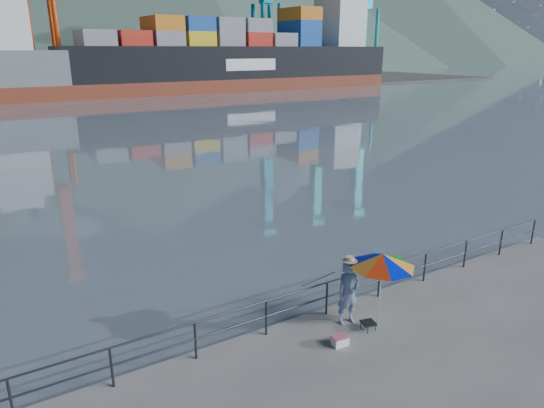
{
  "coord_description": "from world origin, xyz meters",
  "views": [
    {
      "loc": [
        -6.71,
        -7.95,
        7.26
      ],
      "look_at": [
        1.81,
        6.0,
        2.0
      ],
      "focal_mm": 32.0,
      "sensor_mm": 36.0,
      "label": 1
    }
  ],
  "objects_px": {
    "container_ship": "(245,56)",
    "beach_umbrella": "(382,260)",
    "cooler_bag": "(340,341)",
    "fisherman": "(348,293)"
  },
  "relations": [
    {
      "from": "container_ship",
      "to": "fisherman",
      "type": "bearing_deg",
      "value": -116.52
    },
    {
      "from": "fisherman",
      "to": "container_ship",
      "type": "relative_size",
      "value": 0.03
    },
    {
      "from": "beach_umbrella",
      "to": "fisherman",
      "type": "bearing_deg",
      "value": 136.38
    },
    {
      "from": "beach_umbrella",
      "to": "cooler_bag",
      "type": "distance_m",
      "value": 2.36
    },
    {
      "from": "fisherman",
      "to": "container_ship",
      "type": "height_order",
      "value": "container_ship"
    },
    {
      "from": "container_ship",
      "to": "beach_umbrella",
      "type": "bearing_deg",
      "value": -115.97
    },
    {
      "from": "beach_umbrella",
      "to": "cooler_bag",
      "type": "xyz_separation_m",
      "value": [
        -1.46,
        -0.18,
        -1.85
      ]
    },
    {
      "from": "beach_umbrella",
      "to": "cooler_bag",
      "type": "height_order",
      "value": "beach_umbrella"
    },
    {
      "from": "beach_umbrella",
      "to": "cooler_bag",
      "type": "relative_size",
      "value": 5.53
    },
    {
      "from": "beach_umbrella",
      "to": "container_ship",
      "type": "distance_m",
      "value": 83.89
    }
  ]
}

